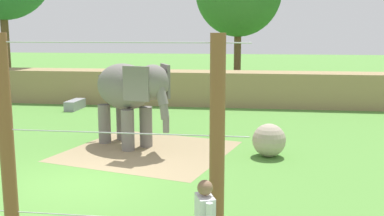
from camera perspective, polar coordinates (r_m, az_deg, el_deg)
ground_plane at (r=11.63m, az=-13.33°, el=-9.13°), size 120.00×120.00×0.00m
dirt_patch at (r=14.20m, az=-5.53°, el=-5.41°), size 5.74×5.55×0.01m
embankment_wall at (r=22.96m, az=-2.54°, el=2.61°), size 36.00×1.80×1.67m
elephant at (r=14.52m, az=-7.92°, el=2.11°), size 3.19×2.89×2.71m
enrichment_ball at (r=13.63m, az=9.68°, el=-4.02°), size 0.99×0.99×0.99m
cable_fence at (r=8.16m, az=-22.37°, el=-4.25°), size 8.05×0.24×3.68m
feed_trough at (r=22.11m, az=-14.52°, el=0.41°), size 0.55×1.42×0.44m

